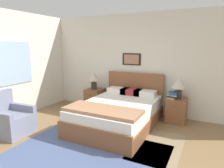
{
  "coord_description": "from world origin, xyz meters",
  "views": [
    {
      "loc": [
        1.66,
        -2.11,
        1.79
      ],
      "look_at": [
        -0.19,
        1.58,
        0.98
      ],
      "focal_mm": 32.0,
      "sensor_mm": 36.0,
      "label": 1
    }
  ],
  "objects_px": {
    "table_lamp_by_door": "(179,85)",
    "table_lamp_near_window": "(94,77)",
    "bed": "(118,113)",
    "nightstand_by_door": "(176,110)",
    "armchair": "(9,120)",
    "nightstand_near_window": "(95,99)"
  },
  "relations": [
    {
      "from": "bed",
      "to": "nightstand_by_door",
      "type": "xyz_separation_m",
      "value": [
        1.12,
        0.83,
        -0.02
      ]
    },
    {
      "from": "bed",
      "to": "table_lamp_near_window",
      "type": "height_order",
      "value": "bed"
    },
    {
      "from": "nightstand_by_door",
      "to": "armchair",
      "type": "bearing_deg",
      "value": -143.27
    },
    {
      "from": "nightstand_near_window",
      "to": "table_lamp_near_window",
      "type": "relative_size",
      "value": 1.14
    },
    {
      "from": "nightstand_near_window",
      "to": "nightstand_by_door",
      "type": "height_order",
      "value": "same"
    },
    {
      "from": "table_lamp_by_door",
      "to": "table_lamp_near_window",
      "type": "bearing_deg",
      "value": 180.0
    },
    {
      "from": "armchair",
      "to": "nightstand_near_window",
      "type": "distance_m",
      "value": 2.31
    },
    {
      "from": "armchair",
      "to": "table_lamp_by_door",
      "type": "relative_size",
      "value": 1.72
    },
    {
      "from": "table_lamp_near_window",
      "to": "table_lamp_by_door",
      "type": "relative_size",
      "value": 1.0
    },
    {
      "from": "bed",
      "to": "armchair",
      "type": "bearing_deg",
      "value": -143.09
    },
    {
      "from": "table_lamp_near_window",
      "to": "nightstand_near_window",
      "type": "bearing_deg",
      "value": 56.08
    },
    {
      "from": "bed",
      "to": "table_lamp_by_door",
      "type": "bearing_deg",
      "value": 35.42
    },
    {
      "from": "table_lamp_near_window",
      "to": "bed",
      "type": "bearing_deg",
      "value": -35.62
    },
    {
      "from": "nightstand_near_window",
      "to": "table_lamp_near_window",
      "type": "height_order",
      "value": "table_lamp_near_window"
    },
    {
      "from": "bed",
      "to": "armchair",
      "type": "height_order",
      "value": "bed"
    },
    {
      "from": "nightstand_by_door",
      "to": "table_lamp_near_window",
      "type": "xyz_separation_m",
      "value": [
        -2.26,
        -0.02,
        0.62
      ]
    },
    {
      "from": "bed",
      "to": "table_lamp_near_window",
      "type": "relative_size",
      "value": 4.36
    },
    {
      "from": "armchair",
      "to": "table_lamp_near_window",
      "type": "relative_size",
      "value": 1.72
    },
    {
      "from": "nightstand_near_window",
      "to": "table_lamp_near_window",
      "type": "xyz_separation_m",
      "value": [
        -0.01,
        -0.02,
        0.62
      ]
    },
    {
      "from": "bed",
      "to": "nightstand_near_window",
      "type": "xyz_separation_m",
      "value": [
        -1.12,
        0.83,
        -0.02
      ]
    },
    {
      "from": "armchair",
      "to": "nightstand_by_door",
      "type": "bearing_deg",
      "value": 122.08
    },
    {
      "from": "nightstand_by_door",
      "to": "bed",
      "type": "bearing_deg",
      "value": -143.56
    }
  ]
}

